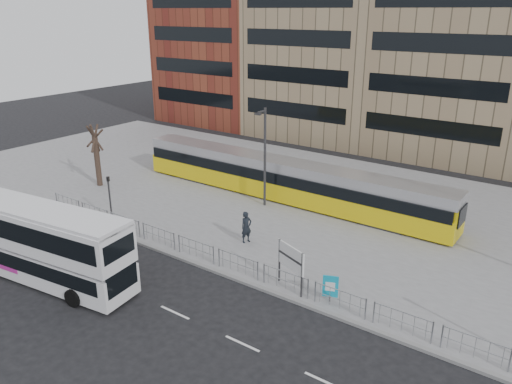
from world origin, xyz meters
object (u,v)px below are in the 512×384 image
Objects in this scene: tram at (284,180)px; lamp_post_west at (264,153)px; pedestrian at (246,227)px; double_decker_bus at (45,243)px; bare_tree at (93,122)px; station_sign at (291,259)px; traffic_light_west at (109,193)px; ad_panel at (330,287)px.

lamp_post_west reaches higher than tram.
tram reaches higher than pedestrian.
double_decker_bus is at bearing -102.03° from lamp_post_west.
double_decker_bus is 1.51× the size of bare_tree.
station_sign is 5.91m from pedestrian.
double_decker_bus is 7.72m from traffic_light_west.
traffic_light_west is 0.45× the size of bare_tree.
ad_panel is at bearing -7.18° from traffic_light_west.
bare_tree is at bearing 141.88° from traffic_light_west.
tram is 15.38m from bare_tree.
pedestrian is 16.44m from bare_tree.
tram is 14.14m from ad_panel.
bare_tree is (-23.06, 4.44, 4.34)m from ad_panel.
double_decker_bus is 15.53m from lamp_post_west.
traffic_light_west reaches higher than tram.
double_decker_bus is at bearing -101.75° from tram.
double_decker_bus is at bearing -127.98° from station_sign.
tram is 12.92× the size of pedestrian.
lamp_post_west reaches higher than double_decker_bus.
station_sign is at bearing -7.71° from traffic_light_west.
pedestrian is 0.28× the size of bare_tree.
double_decker_bus is 0.41× the size of tram.
tram is 3.14m from lamp_post_west.
bare_tree is at bearing 124.96° from double_decker_bus.
tram is at bearing 24.04° from bare_tree.
traffic_light_west is at bearing 156.89° from ad_panel.
ad_panel is (9.42, -10.52, -0.67)m from tram.
lamp_post_west is at bearing 116.99° from ad_panel.
double_decker_bus reaches higher than pedestrian.
bare_tree reaches higher than double_decker_bus.
lamp_post_west is (-7.59, 8.63, 2.25)m from station_sign.
lamp_post_west is at bearing 70.49° from double_decker_bus.
station_sign reaches higher than ad_panel.
bare_tree is (-13.26, -4.10, 1.26)m from lamp_post_west.
double_decker_bus is at bearing -175.26° from ad_panel.
station_sign is at bearing 160.34° from ad_panel.
double_decker_bus is 3.37× the size of traffic_light_west.
ad_panel is (13.02, 6.55, -1.24)m from double_decker_bus.
bare_tree reaches higher than ad_panel.
lamp_post_west reaches higher than bare_tree.
tram is at bearing 49.11° from traffic_light_west.
bare_tree is (-10.05, 10.98, 3.10)m from double_decker_bus.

